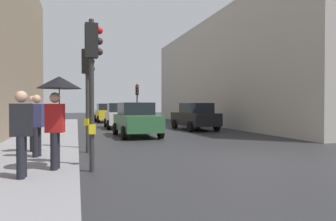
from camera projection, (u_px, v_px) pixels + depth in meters
name	position (u px, v px, depth m)	size (l,w,h in m)	color
ground_plane	(254.00, 160.00, 9.61)	(120.00, 120.00, 0.00)	#28282B
sidewalk_kerb	(43.00, 142.00, 13.62)	(2.91, 40.00, 0.16)	gray
building_facade_right	(267.00, 75.00, 28.38)	(12.00, 27.33, 8.58)	#B2ADA3
traffic_light_far_median	(137.00, 96.00, 27.66)	(0.24, 0.43, 3.43)	#2D2D2D
traffic_light_near_left	(93.00, 67.00, 7.89)	(0.44, 0.27, 3.73)	#2D2D2D
traffic_light_near_right	(88.00, 79.00, 11.06)	(0.44, 0.37, 3.65)	#2D2D2D
car_green_estate	(136.00, 120.00, 16.80)	(2.14, 4.26, 1.76)	#2D6038
car_dark_suv	(195.00, 116.00, 21.14)	(2.25, 4.32, 1.76)	black
car_white_compact	(120.00, 116.00, 22.82)	(2.08, 4.23, 1.76)	silver
car_yellow_taxi	(107.00, 113.00, 30.65)	(2.14, 4.26, 1.76)	yellow
pedestrian_with_umbrella	(58.00, 96.00, 7.40)	(1.00, 1.00, 2.14)	black
pedestrian_with_black_backpack	(31.00, 120.00, 10.25)	(0.65, 0.41, 1.77)	black
pedestrian_with_grey_backpack	(35.00, 122.00, 9.19)	(0.66, 0.45, 1.77)	black
pedestrian_in_dark_coat	(21.00, 130.00, 6.52)	(0.41, 0.36, 1.77)	black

